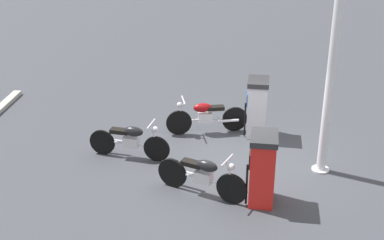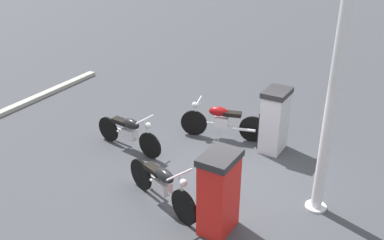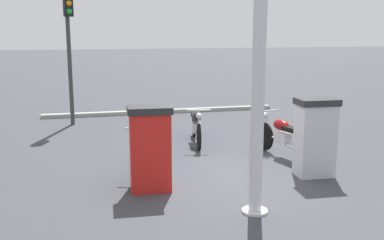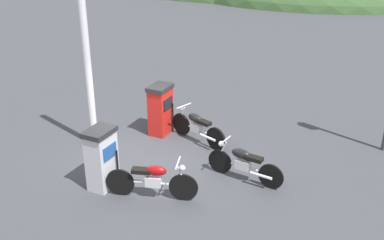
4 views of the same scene
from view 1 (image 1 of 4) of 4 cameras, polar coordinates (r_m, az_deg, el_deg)
name	(u,v)px [view 1 (image 1 of 4)]	position (r m, az deg, el deg)	size (l,w,h in m)	color
ground_plane	(237,163)	(12.36, 4.94, -4.63)	(120.00, 120.00, 0.00)	#383A3F
fuel_pump_near	(257,107)	(13.48, 7.07, 1.41)	(0.61, 0.79, 1.51)	silver
fuel_pump_far	(262,168)	(10.62, 7.64, -5.21)	(0.62, 0.79, 1.50)	red
motorcycle_near_pump	(206,116)	(13.57, 1.51, 0.49)	(2.09, 0.70, 0.97)	black
motorcycle_far_pump	(203,175)	(10.87, 1.17, -5.98)	(1.90, 0.93, 0.97)	black
motorcycle_extra	(130,139)	(12.41, -6.72, -2.10)	(1.97, 0.66, 0.95)	black
canopy_support_pole	(331,78)	(11.46, 14.82, 4.42)	(0.40, 0.40, 4.59)	silver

